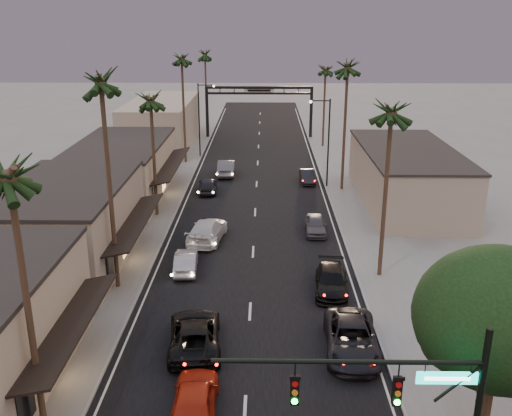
{
  "coord_description": "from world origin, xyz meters",
  "views": [
    {
      "loc": [
        0.82,
        -11.09,
        16.68
      ],
      "look_at": [
        0.17,
        30.82,
        2.5
      ],
      "focal_mm": 40.0,
      "sensor_mm": 36.0,
      "label": 1
    }
  ],
  "objects_px": {
    "palm_lc": "(150,95)",
    "traffic_signal": "(418,404)",
    "palm_la": "(7,166)",
    "palm_lb": "(100,76)",
    "palm_rb": "(348,63)",
    "arch": "(259,99)",
    "palm_rc": "(326,67)",
    "streetlight_right": "(326,136)",
    "palm_ra": "(392,106)",
    "oncoming_red": "(194,400)",
    "curbside_near": "(352,338)",
    "palm_ld": "(181,56)",
    "palm_far": "(205,52)",
    "corner_tree": "(500,324)",
    "curbside_black": "(331,281)",
    "streetlight_left": "(201,114)",
    "oncoming_silver": "(186,261)",
    "oncoming_pickup": "(195,334)"
  },
  "relations": [
    {
      "from": "palm_lc",
      "to": "traffic_signal",
      "type": "bearing_deg",
      "value": -65.94
    },
    {
      "from": "arch",
      "to": "palm_ra",
      "type": "relative_size",
      "value": 1.15
    },
    {
      "from": "palm_lc",
      "to": "palm_rc",
      "type": "relative_size",
      "value": 1.0
    },
    {
      "from": "corner_tree",
      "to": "palm_far",
      "type": "height_order",
      "value": "palm_far"
    },
    {
      "from": "traffic_signal",
      "to": "corner_tree",
      "type": "bearing_deg",
      "value": 42.31
    },
    {
      "from": "curbside_black",
      "to": "palm_rc",
      "type": "bearing_deg",
      "value": 90.47
    },
    {
      "from": "palm_ld",
      "to": "palm_ra",
      "type": "relative_size",
      "value": 1.08
    },
    {
      "from": "traffic_signal",
      "to": "curbside_near",
      "type": "distance_m",
      "value": 11.62
    },
    {
      "from": "traffic_signal",
      "to": "streetlight_right",
      "type": "height_order",
      "value": "streetlight_right"
    },
    {
      "from": "streetlight_right",
      "to": "palm_far",
      "type": "height_order",
      "value": "palm_far"
    },
    {
      "from": "streetlight_right",
      "to": "oncoming_pickup",
      "type": "relative_size",
      "value": 1.57
    },
    {
      "from": "palm_ra",
      "to": "palm_rc",
      "type": "relative_size",
      "value": 1.08
    },
    {
      "from": "palm_rc",
      "to": "streetlight_right",
      "type": "bearing_deg",
      "value": -95.05
    },
    {
      "from": "palm_la",
      "to": "palm_lb",
      "type": "xyz_separation_m",
      "value": [
        -0.0,
        13.0,
        1.94
      ]
    },
    {
      "from": "streetlight_right",
      "to": "palm_lc",
      "type": "xyz_separation_m",
      "value": [
        -15.52,
        -9.0,
        5.14
      ]
    },
    {
      "from": "streetlight_right",
      "to": "palm_ld",
      "type": "height_order",
      "value": "palm_ld"
    },
    {
      "from": "palm_lb",
      "to": "curbside_near",
      "type": "bearing_deg",
      "value": -27.26
    },
    {
      "from": "palm_ld",
      "to": "palm_lb",
      "type": "bearing_deg",
      "value": -90.0
    },
    {
      "from": "oncoming_pickup",
      "to": "palm_lc",
      "type": "bearing_deg",
      "value": -80.04
    },
    {
      "from": "palm_far",
      "to": "oncoming_pickup",
      "type": "distance_m",
      "value": 63.99
    },
    {
      "from": "palm_ld",
      "to": "palm_rc",
      "type": "relative_size",
      "value": 1.16
    },
    {
      "from": "palm_far",
      "to": "oncoming_red",
      "type": "xyz_separation_m",
      "value": [
        6.12,
        -68.36,
        -10.61
      ]
    },
    {
      "from": "curbside_near",
      "to": "curbside_black",
      "type": "bearing_deg",
      "value": 95.34
    },
    {
      "from": "palm_lc",
      "to": "oncoming_pickup",
      "type": "distance_m",
      "value": 23.71
    },
    {
      "from": "palm_rb",
      "to": "corner_tree",
      "type": "bearing_deg",
      "value": -88.63
    },
    {
      "from": "palm_ra",
      "to": "oncoming_red",
      "type": "height_order",
      "value": "palm_ra"
    },
    {
      "from": "traffic_signal",
      "to": "palm_ra",
      "type": "relative_size",
      "value": 0.64
    },
    {
      "from": "oncoming_red",
      "to": "curbside_near",
      "type": "relative_size",
      "value": 0.84
    },
    {
      "from": "palm_ld",
      "to": "oncoming_red",
      "type": "distance_m",
      "value": 47.25
    },
    {
      "from": "arch",
      "to": "palm_lc",
      "type": "height_order",
      "value": "palm_lc"
    },
    {
      "from": "streetlight_right",
      "to": "palm_lc",
      "type": "distance_m",
      "value": 18.66
    },
    {
      "from": "streetlight_right",
      "to": "palm_far",
      "type": "relative_size",
      "value": 0.68
    },
    {
      "from": "palm_lc",
      "to": "palm_far",
      "type": "distance_m",
      "value": 42.01
    },
    {
      "from": "palm_lb",
      "to": "palm_rc",
      "type": "xyz_separation_m",
      "value": [
        17.2,
        42.0,
        -2.92
      ]
    },
    {
      "from": "streetlight_left",
      "to": "oncoming_silver",
      "type": "xyz_separation_m",
      "value": [
        2.38,
        -33.32,
        -4.64
      ]
    },
    {
      "from": "arch",
      "to": "traffic_signal",
      "type": "bearing_deg",
      "value": -85.07
    },
    {
      "from": "palm_lc",
      "to": "palm_rc",
      "type": "xyz_separation_m",
      "value": [
        17.2,
        28.0,
        0.0
      ]
    },
    {
      "from": "arch",
      "to": "palm_la",
      "type": "relative_size",
      "value": 1.15
    },
    {
      "from": "palm_far",
      "to": "corner_tree",
      "type": "bearing_deg",
      "value": -75.86
    },
    {
      "from": "palm_rc",
      "to": "palm_far",
      "type": "distance_m",
      "value": 21.97
    },
    {
      "from": "streetlight_left",
      "to": "palm_la",
      "type": "relative_size",
      "value": 0.68
    },
    {
      "from": "streetlight_right",
      "to": "palm_lb",
      "type": "bearing_deg",
      "value": -124.01
    },
    {
      "from": "palm_ld",
      "to": "palm_ra",
      "type": "distance_m",
      "value": 35.47
    },
    {
      "from": "streetlight_left",
      "to": "curbside_black",
      "type": "height_order",
      "value": "streetlight_left"
    },
    {
      "from": "palm_ra",
      "to": "curbside_black",
      "type": "distance_m",
      "value": 11.51
    },
    {
      "from": "traffic_signal",
      "to": "palm_rb",
      "type": "xyz_separation_m",
      "value": [
        2.91,
        40.0,
        7.33
      ]
    },
    {
      "from": "palm_lb",
      "to": "curbside_near",
      "type": "distance_m",
      "value": 20.14
    },
    {
      "from": "palm_ld",
      "to": "oncoming_silver",
      "type": "distance_m",
      "value": 32.76
    },
    {
      "from": "streetlight_left",
      "to": "curbside_black",
      "type": "relative_size",
      "value": 1.82
    },
    {
      "from": "streetlight_left",
      "to": "curbside_black",
      "type": "bearing_deg",
      "value": -71.67
    }
  ]
}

